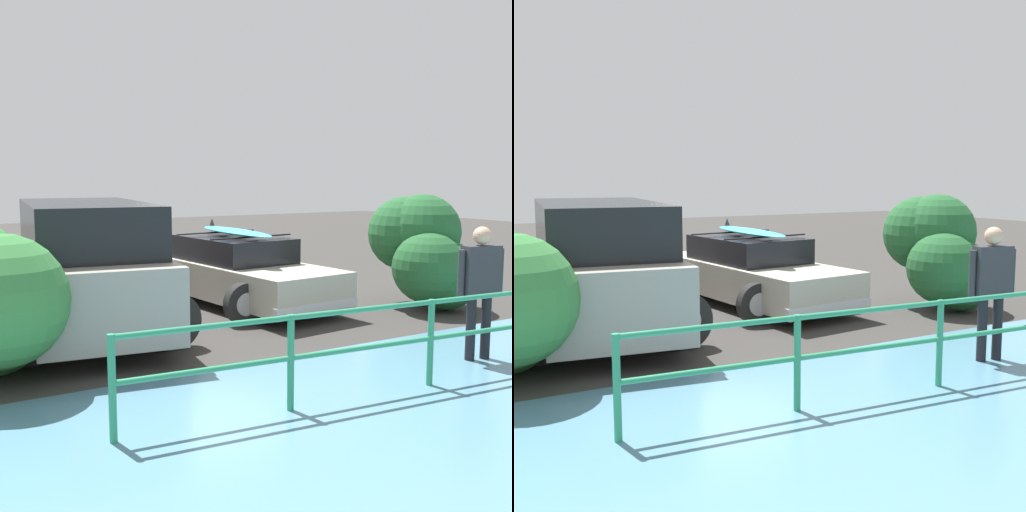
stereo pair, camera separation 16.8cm
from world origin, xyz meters
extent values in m
cube|color=#383533|center=(0.00, 0.00, -0.01)|extent=(44.00, 44.00, 0.02)
cube|color=#B7B29E|center=(-0.10, 0.73, 0.48)|extent=(2.07, 4.44, 0.60)
cube|color=black|center=(-0.08, 0.56, 1.00)|extent=(1.64, 2.20, 0.44)
cube|color=silver|center=(-0.32, 2.83, 0.30)|extent=(1.66, 0.27, 0.14)
cube|color=silver|center=(0.12, -1.36, 0.30)|extent=(1.66, 0.27, 0.14)
cylinder|color=black|center=(-1.06, 1.97, 0.33)|extent=(0.66, 0.18, 0.66)
cylinder|color=#B7B7BC|center=(-1.06, 1.97, 0.33)|extent=(0.36, 0.19, 0.36)
cylinder|color=black|center=(0.59, 2.14, 0.33)|extent=(0.66, 0.18, 0.66)
cylinder|color=#B7B7BC|center=(0.59, 2.14, 0.33)|extent=(0.36, 0.19, 0.36)
cylinder|color=black|center=(-0.78, -0.68, 0.33)|extent=(0.66, 0.18, 0.66)
cylinder|color=#B7B7BC|center=(-0.78, -0.68, 0.33)|extent=(0.36, 0.19, 0.36)
cylinder|color=black|center=(0.87, -0.50, 0.33)|extent=(0.66, 0.18, 0.66)
cylinder|color=#B7B7BC|center=(0.87, -0.50, 0.33)|extent=(0.36, 0.19, 0.36)
cylinder|color=black|center=(-0.14, 1.13, 1.26)|extent=(1.70, 0.21, 0.03)
cylinder|color=black|center=(-0.02, 0.00, 1.26)|extent=(1.70, 0.21, 0.03)
ellipsoid|color=#33B7D6|center=(-0.07, 0.64, 1.32)|extent=(0.52, 2.42, 0.09)
cone|color=black|center=(-0.08, -0.32, 1.44)|extent=(0.10, 0.10, 0.14)
cube|color=#9E998E|center=(2.85, 1.44, 0.74)|extent=(2.36, 4.77, 0.98)
cube|color=black|center=(2.85, 1.44, 1.59)|extent=(2.09, 3.76, 0.70)
cylinder|color=black|center=(2.53, -0.93, 0.84)|extent=(0.72, 0.27, 0.70)
cylinder|color=black|center=(2.14, 2.92, 0.39)|extent=(0.78, 0.22, 0.78)
cylinder|color=#B7B7BC|center=(2.14, 2.92, 0.39)|extent=(0.43, 0.23, 0.43)
cylinder|color=black|center=(3.93, 2.68, 0.39)|extent=(0.78, 0.22, 0.78)
cylinder|color=#B7B7BC|center=(3.93, 2.68, 0.39)|extent=(0.43, 0.23, 0.43)
cylinder|color=black|center=(1.77, 0.19, 0.39)|extent=(0.78, 0.22, 0.78)
cylinder|color=#B7B7BC|center=(1.77, 0.19, 0.39)|extent=(0.43, 0.23, 0.43)
cylinder|color=black|center=(3.56, -0.05, 0.39)|extent=(0.78, 0.22, 0.78)
cylinder|color=#B7B7BC|center=(3.56, -0.05, 0.39)|extent=(0.43, 0.23, 0.43)
cylinder|color=black|center=(-1.14, 5.34, 0.42)|extent=(0.12, 0.12, 0.83)
cylinder|color=black|center=(-0.92, 5.29, 0.42)|extent=(0.12, 0.12, 0.83)
cube|color=#333338|center=(-1.03, 5.32, 1.15)|extent=(0.52, 0.29, 0.62)
sphere|color=#D6A884|center=(-1.03, 5.32, 1.58)|extent=(0.23, 0.23, 0.23)
cylinder|color=#333338|center=(-1.31, 5.38, 1.12)|extent=(0.09, 0.09, 0.59)
cylinder|color=#333338|center=(-0.75, 5.26, 1.12)|extent=(0.09, 0.09, 0.59)
cylinder|color=#2D9366|center=(0.25, 5.75, 0.49)|extent=(0.07, 0.07, 0.97)
cylinder|color=#2D9366|center=(2.01, 5.61, 0.49)|extent=(0.07, 0.07, 0.97)
cylinder|color=#2D9366|center=(3.77, 5.48, 0.49)|extent=(0.07, 0.07, 0.97)
cylinder|color=brown|center=(-2.89, 2.44, 0.21)|extent=(0.24, 0.24, 0.42)
sphere|color=#235B2D|center=(-2.88, 2.44, 1.33)|extent=(1.34, 1.34, 1.34)
sphere|color=#235B2D|center=(-2.99, 2.38, 1.36)|extent=(1.02, 1.02, 1.02)
sphere|color=#235B2D|center=(-2.58, 2.90, 0.77)|extent=(1.23, 1.23, 1.23)
sphere|color=#235B2D|center=(-2.89, 2.98, 0.62)|extent=(1.21, 1.21, 1.21)
sphere|color=#235B2D|center=(-2.73, 2.16, 1.29)|extent=(1.33, 1.33, 1.33)
sphere|color=#387F3D|center=(4.36, 3.50, 0.98)|extent=(1.47, 1.47, 1.47)
camera|label=1|loc=(5.41, 10.74, 2.33)|focal=45.00mm
camera|label=2|loc=(5.26, 10.82, 2.33)|focal=45.00mm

